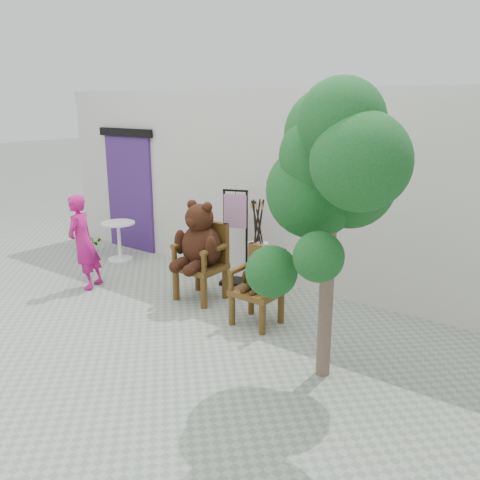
{
  "coord_description": "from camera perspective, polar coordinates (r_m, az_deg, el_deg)",
  "views": [
    {
      "loc": [
        4.49,
        -3.89,
        2.82
      ],
      "look_at": [
        0.42,
        1.55,
        0.95
      ],
      "focal_mm": 38.0,
      "sensor_mm": 36.0,
      "label": 1
    }
  ],
  "objects": [
    {
      "name": "chair_small",
      "position": [
        6.56,
        2.13,
        -4.57
      ],
      "size": [
        0.57,
        0.53,
        1.0
      ],
      "color": "#422A0E",
      "rests_on": "ground"
    },
    {
      "name": "ground_plane",
      "position": [
        6.58,
        -11.26,
        -10.33
      ],
      "size": [
        60.0,
        60.0,
        0.0
      ],
      "primitive_type": "plane",
      "color": "gray",
      "rests_on": "ground"
    },
    {
      "name": "cafe_table",
      "position": [
        9.47,
        -13.44,
        0.39
      ],
      "size": [
        0.6,
        0.6,
        0.7
      ],
      "rotation": [
        0.0,
        0.0,
        -0.44
      ],
      "color": "white",
      "rests_on": "ground"
    },
    {
      "name": "person",
      "position": [
        8.15,
        -17.19,
        -0.22
      ],
      "size": [
        0.52,
        0.62,
        1.45
      ],
      "primitive_type": "imported",
      "rotation": [
        0.0,
        0.0,
        -1.18
      ],
      "color": "#B91673",
      "rests_on": "ground"
    },
    {
      "name": "display_stand",
      "position": [
        7.95,
        -0.51,
        -0.94
      ],
      "size": [
        0.55,
        0.49,
        1.51
      ],
      "rotation": [
        0.0,
        0.0,
        0.37
      ],
      "color": "black",
      "rests_on": "ground"
    },
    {
      "name": "chair_big",
      "position": [
        7.3,
        -4.48,
        -0.59
      ],
      "size": [
        0.72,
        0.77,
        1.47
      ],
      "color": "#422A0E",
      "rests_on": "ground"
    },
    {
      "name": "doorway",
      "position": [
        10.03,
        -12.26,
        5.53
      ],
      "size": [
        1.4,
        0.11,
        2.33
      ],
      "color": "#3E2165",
      "rests_on": "ground"
    },
    {
      "name": "stool_bucket",
      "position": [
        7.47,
        2.04,
        -1.59
      ],
      "size": [
        0.32,
        0.32,
        1.45
      ],
      "rotation": [
        0.0,
        0.0,
        0.42
      ],
      "color": "white",
      "rests_on": "ground"
    },
    {
      "name": "potted_plant",
      "position": [
        10.1,
        -16.56,
        -0.34
      ],
      "size": [
        0.44,
        0.42,
        0.39
      ],
      "primitive_type": "imported",
      "rotation": [
        0.0,
        0.0,
        -0.41
      ],
      "color": "#103B19",
      "rests_on": "ground"
    },
    {
      "name": "back_wall",
      "position": [
        8.41,
        4.07,
        6.31
      ],
      "size": [
        9.0,
        1.0,
        3.0
      ],
      "primitive_type": "cube",
      "color": "beige",
      "rests_on": "ground"
    },
    {
      "name": "tree",
      "position": [
        4.94,
        10.33,
        7.9
      ],
      "size": [
        1.61,
        1.59,
        3.03
      ],
      "rotation": [
        0.0,
        0.0,
        -0.42
      ],
      "color": "brown",
      "rests_on": "ground"
    }
  ]
}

